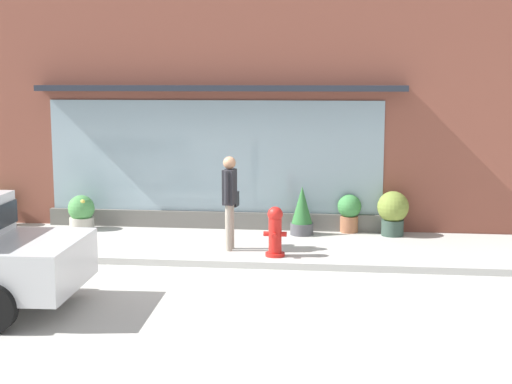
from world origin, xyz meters
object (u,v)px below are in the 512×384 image
pedestrian_with_handbag (230,195)px  potted_plant_by_entrance (4,207)px  potted_plant_window_right (349,211)px  potted_plant_window_center (81,212)px  potted_plant_trailing_edge (302,212)px  fire_hydrant (275,231)px  potted_plant_doorstep (393,211)px

pedestrian_with_handbag → potted_plant_by_entrance: (-5.21, 1.69, -0.62)m
potted_plant_window_right → pedestrian_with_handbag: bearing=-140.3°
potted_plant_window_center → potted_plant_window_right: 5.63m
potted_plant_window_center → potted_plant_trailing_edge: 4.66m
fire_hydrant → pedestrian_with_handbag: (-0.88, 0.41, 0.57)m
potted_plant_window_center → potted_plant_window_right: potted_plant_window_right is taller
pedestrian_with_handbag → potted_plant_window_right: bearing=-43.0°
potted_plant_window_right → potted_plant_by_entrance: bearing=-178.8°
potted_plant_trailing_edge → potted_plant_window_center: bearing=-179.9°
potted_plant_window_right → potted_plant_doorstep: bearing=-15.0°
fire_hydrant → potted_plant_trailing_edge: size_ratio=0.90×
fire_hydrant → potted_plant_window_right: bearing=59.3°
fire_hydrant → potted_plant_window_right: size_ratio=1.14×
potted_plant_window_right → potted_plant_trailing_edge: (-0.96, -0.37, 0.04)m
potted_plant_window_center → potted_plant_by_entrance: 1.82m
potted_plant_window_center → potted_plant_by_entrance: size_ratio=0.99×
pedestrian_with_handbag → potted_plant_by_entrance: bearing=79.3°
pedestrian_with_handbag → potted_plant_window_center: bearing=73.9°
potted_plant_window_right → potted_plant_trailing_edge: 1.03m
pedestrian_with_handbag → potted_plant_window_right: pedestrian_with_handbag is taller
pedestrian_with_handbag → potted_plant_window_center: (-3.40, 1.47, -0.67)m
pedestrian_with_handbag → potted_plant_trailing_edge: pedestrian_with_handbag is taller
fire_hydrant → potted_plant_window_right: 2.62m
potted_plant_window_center → potted_plant_doorstep: (6.49, 0.14, 0.14)m
pedestrian_with_handbag → potted_plant_window_center: size_ratio=2.40×
fire_hydrant → potted_plant_doorstep: 3.00m
fire_hydrant → potted_plant_by_entrance: fire_hydrant is taller
potted_plant_by_entrance → potted_plant_trailing_edge: bearing=-1.9°
fire_hydrant → potted_plant_doorstep: (2.21, 2.02, 0.04)m
potted_plant_by_entrance → potted_plant_doorstep: size_ratio=0.81×
potted_plant_window_center → potted_plant_trailing_edge: (4.66, 0.01, 0.12)m
potted_plant_by_entrance → potted_plant_doorstep: potted_plant_doorstep is taller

